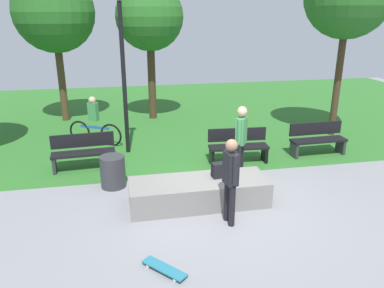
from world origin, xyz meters
name	(u,v)px	position (x,y,z in m)	size (l,w,h in m)	color
ground_plane	(221,203)	(0.00, 0.00, 0.00)	(28.00, 28.00, 0.00)	gray
grass_lawn	(170,113)	(0.00, 7.76, 0.00)	(26.60, 12.49, 0.01)	#2D6B28
concrete_ledge	(199,192)	(-0.46, 0.08, 0.27)	(2.92, 1.00, 0.55)	gray
backpack_on_ledge	(219,170)	(-0.02, 0.16, 0.71)	(0.28, 0.20, 0.32)	black
skater_performing_trick	(231,175)	(-0.05, -0.78, 1.00)	(0.25, 0.43, 1.71)	black
skater_watching	(241,137)	(0.81, 1.21, 1.07)	(0.35, 0.38, 1.80)	black
skateboard_by_ledge	(164,268)	(-1.47, -2.01, 0.06)	(0.68, 0.73, 0.08)	teal
park_bench_near_lamppost	(238,145)	(1.08, 2.22, 0.48)	(1.63, 0.57, 0.91)	black
park_bench_center_lawn	(83,151)	(-2.99, 2.54, 0.48)	(1.63, 0.57, 0.91)	black
park_bench_far_right	(317,138)	(3.48, 2.34, 0.48)	(1.61, 0.52, 0.91)	black
tree_slender_maple	(150,17)	(-0.75, 7.19, 3.70)	(2.42, 2.42, 4.95)	#42301E
tree_broad_elm	(54,13)	(-4.03, 7.52, 3.86)	(2.80, 2.80, 5.28)	#4C3823
lamp_post	(123,59)	(-1.84, 3.56, 2.67)	(0.28, 0.28, 4.42)	black
trash_bin	(113,172)	(-2.25, 1.29, 0.38)	(0.58, 0.58, 0.75)	#333338
cyclist_on_bicycle	(94,124)	(-2.80, 4.50, 0.63)	(1.62, 0.93, 1.52)	black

